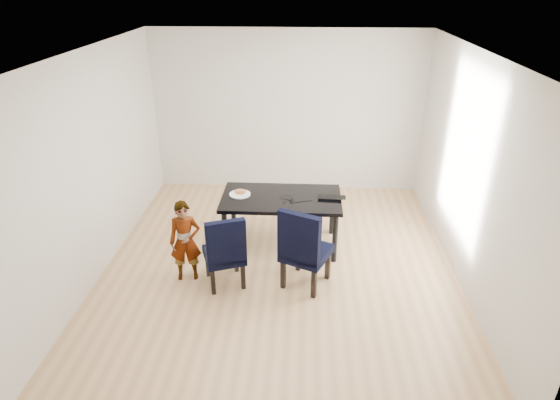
# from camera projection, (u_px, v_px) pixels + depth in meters

# --- Properties ---
(floor) EXTENTS (4.50, 5.00, 0.01)m
(floor) POSITION_uv_depth(u_px,v_px,m) (279.00, 265.00, 6.16)
(floor) COLOR tan
(floor) RESTS_ON ground
(ceiling) EXTENTS (4.50, 5.00, 0.01)m
(ceiling) POSITION_uv_depth(u_px,v_px,m) (279.00, 52.00, 4.97)
(ceiling) COLOR white
(ceiling) RESTS_ON wall_back
(wall_back) EXTENTS (4.50, 0.01, 2.70)m
(wall_back) POSITION_uv_depth(u_px,v_px,m) (288.00, 113.00, 7.81)
(wall_back) COLOR silver
(wall_back) RESTS_ON ground
(wall_front) EXTENTS (4.50, 0.01, 2.70)m
(wall_front) POSITION_uv_depth(u_px,v_px,m) (259.00, 304.00, 3.31)
(wall_front) COLOR white
(wall_front) RESTS_ON ground
(wall_left) EXTENTS (0.01, 5.00, 2.70)m
(wall_left) POSITION_uv_depth(u_px,v_px,m) (94.00, 166.00, 5.67)
(wall_left) COLOR white
(wall_left) RESTS_ON ground
(wall_right) EXTENTS (0.01, 5.00, 2.70)m
(wall_right) POSITION_uv_depth(u_px,v_px,m) (472.00, 174.00, 5.45)
(wall_right) COLOR silver
(wall_right) RESTS_ON ground
(dining_table) EXTENTS (1.60, 0.90, 0.75)m
(dining_table) POSITION_uv_depth(u_px,v_px,m) (281.00, 221.00, 6.44)
(dining_table) COLOR black
(dining_table) RESTS_ON floor
(chair_left) EXTENTS (0.60, 0.61, 0.96)m
(chair_left) POSITION_uv_depth(u_px,v_px,m) (224.00, 249.00, 5.60)
(chair_left) COLOR black
(chair_left) RESTS_ON floor
(chair_right) EXTENTS (0.68, 0.69, 1.06)m
(chair_right) POSITION_uv_depth(u_px,v_px,m) (306.00, 246.00, 5.56)
(chair_right) COLOR black
(chair_right) RESTS_ON floor
(child) EXTENTS (0.42, 0.31, 1.05)m
(child) POSITION_uv_depth(u_px,v_px,m) (185.00, 241.00, 5.68)
(child) COLOR #F24F14
(child) RESTS_ON floor
(plate) EXTENTS (0.37, 0.37, 0.02)m
(plate) POSITION_uv_depth(u_px,v_px,m) (240.00, 194.00, 6.33)
(plate) COLOR white
(plate) RESTS_ON dining_table
(sandwich) EXTENTS (0.18, 0.13, 0.07)m
(sandwich) POSITION_uv_depth(u_px,v_px,m) (240.00, 191.00, 6.32)
(sandwich) COLOR #BA7642
(sandwich) RESTS_ON plate
(laptop) EXTENTS (0.38, 0.26, 0.03)m
(laptop) POSITION_uv_depth(u_px,v_px,m) (332.00, 196.00, 6.27)
(laptop) COLOR black
(laptop) RESTS_ON dining_table
(cable_tangle) EXTENTS (0.18, 0.18, 0.01)m
(cable_tangle) POSITION_uv_depth(u_px,v_px,m) (289.00, 202.00, 6.13)
(cable_tangle) COLOR black
(cable_tangle) RESTS_ON dining_table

